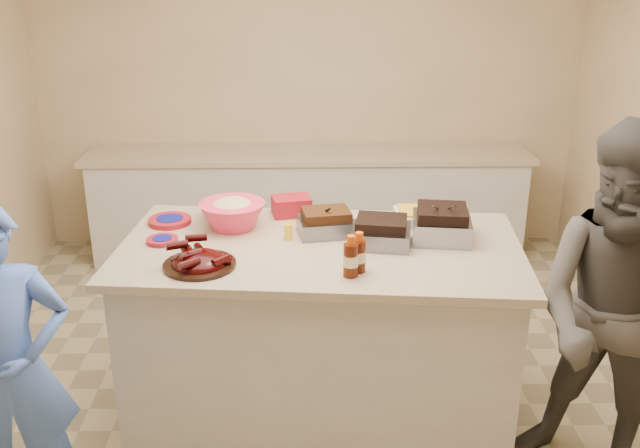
{
  "coord_description": "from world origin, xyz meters",
  "views": [
    {
      "loc": [
        -0.01,
        -3.42,
        2.45
      ],
      "look_at": [
        0.06,
        0.07,
        1.09
      ],
      "focal_mm": 40.0,
      "sensor_mm": 36.0,
      "label": 1
    }
  ],
  "objects_px": {
    "island": "(320,405)",
    "coleslaw_bowl": "(233,228)",
    "rib_platter": "(200,266)",
    "mustard_bottle": "(288,240)",
    "bbq_bottle_b": "(350,276)",
    "plastic_cup": "(211,217)",
    "roasting_pan": "(441,239)",
    "bbq_bottle_a": "(358,271)"
  },
  "relations": [
    {
      "from": "island",
      "to": "coleslaw_bowl",
      "type": "distance_m",
      "value": 1.13
    },
    {
      "from": "rib_platter",
      "to": "mustard_bottle",
      "type": "relative_size",
      "value": 3.07
    },
    {
      "from": "island",
      "to": "bbq_bottle_b",
      "type": "distance_m",
      "value": 1.07
    },
    {
      "from": "mustard_bottle",
      "to": "plastic_cup",
      "type": "bearing_deg",
      "value": 142.17
    },
    {
      "from": "rib_platter",
      "to": "mustard_bottle",
      "type": "distance_m",
      "value": 0.54
    },
    {
      "from": "coleslaw_bowl",
      "to": "plastic_cup",
      "type": "bearing_deg",
      "value": 129.77
    },
    {
      "from": "bbq_bottle_b",
      "to": "plastic_cup",
      "type": "relative_size",
      "value": 1.9
    },
    {
      "from": "roasting_pan",
      "to": "plastic_cup",
      "type": "distance_m",
      "value": 1.32
    },
    {
      "from": "bbq_bottle_a",
      "to": "mustard_bottle",
      "type": "distance_m",
      "value": 0.53
    },
    {
      "from": "island",
      "to": "roasting_pan",
      "type": "height_order",
      "value": "roasting_pan"
    },
    {
      "from": "roasting_pan",
      "to": "bbq_bottle_b",
      "type": "height_order",
      "value": "bbq_bottle_b"
    },
    {
      "from": "mustard_bottle",
      "to": "bbq_bottle_a",
      "type": "bearing_deg",
      "value": -49.69
    },
    {
      "from": "rib_platter",
      "to": "plastic_cup",
      "type": "xyz_separation_m",
      "value": [
        -0.03,
        0.69,
        0.0
      ]
    },
    {
      "from": "bbq_bottle_a",
      "to": "rib_platter",
      "type": "bearing_deg",
      "value": 174.72
    },
    {
      "from": "plastic_cup",
      "to": "roasting_pan",
      "type": "bearing_deg",
      "value": -15.76
    },
    {
      "from": "rib_platter",
      "to": "roasting_pan",
      "type": "xyz_separation_m",
      "value": [
        1.24,
        0.33,
        0.0
      ]
    },
    {
      "from": "island",
      "to": "mustard_bottle",
      "type": "bearing_deg",
      "value": 159.27
    },
    {
      "from": "coleslaw_bowl",
      "to": "plastic_cup",
      "type": "distance_m",
      "value": 0.23
    },
    {
      "from": "bbq_bottle_a",
      "to": "bbq_bottle_b",
      "type": "xyz_separation_m",
      "value": [
        -0.04,
        -0.05,
        0.0
      ]
    },
    {
      "from": "roasting_pan",
      "to": "bbq_bottle_a",
      "type": "relative_size",
      "value": 1.5
    },
    {
      "from": "rib_platter",
      "to": "bbq_bottle_b",
      "type": "xyz_separation_m",
      "value": [
        0.73,
        -0.12,
        0.0
      ]
    },
    {
      "from": "bbq_bottle_b",
      "to": "plastic_cup",
      "type": "bearing_deg",
      "value": 133.01
    },
    {
      "from": "island",
      "to": "rib_platter",
      "type": "relative_size",
      "value": 5.87
    },
    {
      "from": "coleslaw_bowl",
      "to": "bbq_bottle_b",
      "type": "bearing_deg",
      "value": -46.17
    },
    {
      "from": "rib_platter",
      "to": "bbq_bottle_a",
      "type": "relative_size",
      "value": 1.77
    },
    {
      "from": "bbq_bottle_a",
      "to": "plastic_cup",
      "type": "relative_size",
      "value": 1.85
    },
    {
      "from": "bbq_bottle_a",
      "to": "bbq_bottle_b",
      "type": "relative_size",
      "value": 0.97
    },
    {
      "from": "bbq_bottle_b",
      "to": "bbq_bottle_a",
      "type": "bearing_deg",
      "value": 51.31
    },
    {
      "from": "island",
      "to": "rib_platter",
      "type": "bearing_deg",
      "value": -151.58
    },
    {
      "from": "bbq_bottle_a",
      "to": "island",
      "type": "bearing_deg",
      "value": 118.63
    },
    {
      "from": "mustard_bottle",
      "to": "rib_platter",
      "type": "bearing_deg",
      "value": -141.7
    },
    {
      "from": "coleslaw_bowl",
      "to": "plastic_cup",
      "type": "height_order",
      "value": "coleslaw_bowl"
    },
    {
      "from": "island",
      "to": "mustard_bottle",
      "type": "xyz_separation_m",
      "value": [
        -0.17,
        0.08,
        0.99
      ]
    },
    {
      "from": "mustard_bottle",
      "to": "coleslaw_bowl",
      "type": "bearing_deg",
      "value": 149.89
    },
    {
      "from": "rib_platter",
      "to": "mustard_bottle",
      "type": "xyz_separation_m",
      "value": [
        0.43,
        0.34,
        0.0
      ]
    },
    {
      "from": "rib_platter",
      "to": "bbq_bottle_a",
      "type": "xyz_separation_m",
      "value": [
        0.77,
        -0.07,
        0.0
      ]
    },
    {
      "from": "rib_platter",
      "to": "roasting_pan",
      "type": "bearing_deg",
      "value": 14.96
    },
    {
      "from": "rib_platter",
      "to": "island",
      "type": "bearing_deg",
      "value": 23.22
    },
    {
      "from": "roasting_pan",
      "to": "mustard_bottle",
      "type": "distance_m",
      "value": 0.81
    },
    {
      "from": "island",
      "to": "bbq_bottle_b",
      "type": "height_order",
      "value": "bbq_bottle_b"
    },
    {
      "from": "bbq_bottle_a",
      "to": "bbq_bottle_b",
      "type": "distance_m",
      "value": 0.07
    },
    {
      "from": "island",
      "to": "plastic_cup",
      "type": "relative_size",
      "value": 19.21
    }
  ]
}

